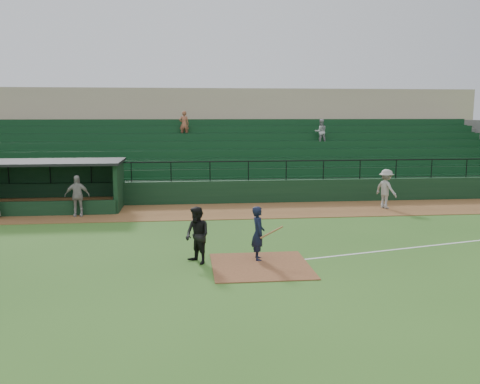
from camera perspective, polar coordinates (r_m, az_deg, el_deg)
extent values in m
plane|color=#315E1E|center=(16.88, 1.83, -7.29)|extent=(90.00, 90.00, 0.00)
cube|color=brown|center=(24.61, -0.75, -2.13)|extent=(40.00, 4.00, 0.03)
cube|color=brown|center=(15.93, 2.33, -8.23)|extent=(3.00, 3.00, 0.03)
cube|color=white|center=(20.62, 24.02, -5.08)|extent=(17.49, 4.44, 0.01)
cube|color=black|center=(26.67, -1.19, 0.00)|extent=(36.00, 0.35, 1.20)
cylinder|color=black|center=(26.47, -1.21, 3.42)|extent=(36.00, 0.06, 0.06)
cube|color=slate|center=(31.37, -1.98, 3.52)|extent=(36.00, 9.00, 3.60)
cube|color=#0F371A|center=(30.84, -1.91, 4.27)|extent=(34.56, 8.00, 4.05)
cube|color=tan|center=(37.76, -2.71, 6.54)|extent=(38.00, 3.00, 6.40)
cube|color=slate|center=(35.74, -2.52, 7.22)|extent=(36.00, 2.00, 0.20)
imported|color=#A5A5A5|center=(33.12, 9.00, 6.65)|extent=(0.78, 0.61, 1.60)
imported|color=#A1593B|center=(32.97, -6.25, 7.53)|extent=(0.61, 0.40, 1.66)
cube|color=black|center=(27.72, -21.75, 0.85)|extent=(8.50, 0.20, 2.30)
cube|color=black|center=(25.61, -13.34, 0.64)|extent=(0.20, 2.60, 2.30)
cube|color=black|center=(26.35, -22.65, 3.07)|extent=(8.90, 3.20, 0.12)
cube|color=olive|center=(27.47, -21.86, -1.12)|extent=(7.65, 0.40, 0.50)
cube|color=black|center=(25.33, -23.24, -1.76)|extent=(8.50, 0.12, 0.70)
imported|color=black|center=(16.37, 2.04, -4.63)|extent=(0.42, 0.64, 1.75)
cylinder|color=olive|center=(16.22, 3.55, -4.50)|extent=(0.79, 0.34, 0.35)
imported|color=black|center=(16.07, -4.78, -4.84)|extent=(1.06, 1.11, 1.80)
imported|color=gray|center=(26.11, 15.97, 0.34)|extent=(1.17, 1.43, 1.93)
imported|color=#9F9A95|center=(24.32, -17.70, -0.40)|extent=(1.13, 0.54, 1.88)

